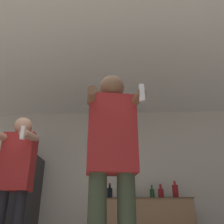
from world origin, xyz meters
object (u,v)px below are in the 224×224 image
at_px(bottle_short_whiskey, 175,191).
at_px(bottle_clear_vodka, 161,193).
at_px(bottle_dark_rum, 110,193).
at_px(bottle_red_label, 128,191).
at_px(person_man_side, 15,173).
at_px(person_woman_foreground, 112,159).
at_px(bottle_amber_bourbon, 152,194).
at_px(refrigerator, 11,206).

xyz_separation_m(bottle_short_whiskey, bottle_clear_vodka, (-0.23, 0.00, -0.02)).
xyz_separation_m(bottle_dark_rum, bottle_red_label, (0.30, 0.00, 0.03)).
relative_size(bottle_red_label, person_man_side, 0.19).
height_order(bottle_dark_rum, person_woman_foreground, person_woman_foreground).
distance_m(bottle_short_whiskey, person_woman_foreground, 2.43).
relative_size(bottle_red_label, bottle_amber_bourbon, 1.32).
height_order(refrigerator, bottle_short_whiskey, refrigerator).
bearing_deg(person_woman_foreground, bottle_dark_rum, 93.72).
distance_m(refrigerator, person_man_side, 1.57).
distance_m(bottle_short_whiskey, bottle_red_label, 0.76).
distance_m(refrigerator, bottle_dark_rum, 1.58).
xyz_separation_m(refrigerator, person_woman_foreground, (1.71, -2.16, 0.21)).
bearing_deg(person_man_side, bottle_red_label, 50.71).
height_order(bottle_amber_bourbon, person_man_side, person_man_side).
relative_size(bottle_amber_bourbon, person_woman_foreground, 0.14).
distance_m(bottle_amber_bourbon, person_man_side, 2.23).
relative_size(bottle_amber_bourbon, person_man_side, 0.14).
bearing_deg(bottle_amber_bourbon, person_woman_foreground, -103.47).
bearing_deg(bottle_dark_rum, bottle_short_whiskey, 0.00).
height_order(bottle_short_whiskey, bottle_clear_vodka, bottle_short_whiskey).
bearing_deg(bottle_amber_bourbon, bottle_dark_rum, 180.00).
distance_m(bottle_red_label, person_man_side, 1.96).
distance_m(refrigerator, bottle_red_label, 1.88).
distance_m(bottle_dark_rum, bottle_red_label, 0.30).
relative_size(bottle_short_whiskey, bottle_dark_rum, 1.20).
height_order(refrigerator, bottle_amber_bourbon, refrigerator).
bearing_deg(refrigerator, bottle_amber_bourbon, 2.48).
distance_m(bottle_short_whiskey, person_man_side, 2.52).
bearing_deg(bottle_amber_bourbon, bottle_clear_vodka, 0.00).
relative_size(bottle_short_whiskey, bottle_clear_vodka, 1.19).
relative_size(bottle_dark_rum, bottle_clear_vodka, 1.00).
relative_size(bottle_dark_rum, person_woman_foreground, 0.15).
xyz_separation_m(refrigerator, bottle_red_label, (1.86, 0.10, 0.23)).
bearing_deg(bottle_amber_bourbon, bottle_short_whiskey, 0.00).
distance_m(bottle_clear_vodka, bottle_amber_bourbon, 0.14).
xyz_separation_m(bottle_dark_rum, bottle_amber_bourbon, (0.69, 0.00, -0.01)).
relative_size(bottle_dark_rum, bottle_red_label, 0.81).
bearing_deg(refrigerator, person_woman_foreground, -51.60).
bearing_deg(person_man_side, bottle_clear_vodka, 40.59).
relative_size(refrigerator, bottle_amber_bourbon, 6.60).
height_order(bottle_red_label, person_man_side, person_man_side).
xyz_separation_m(bottle_amber_bourbon, person_man_side, (-1.63, -1.52, 0.05)).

